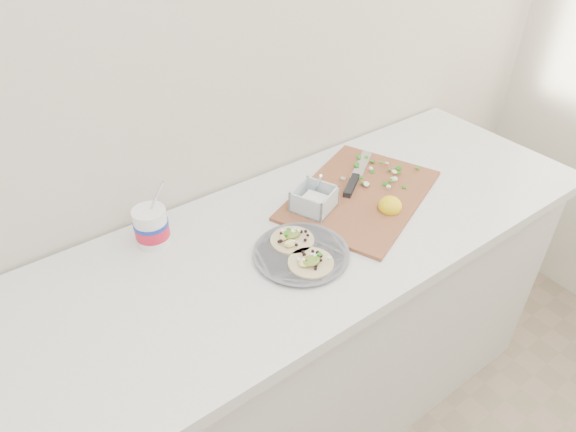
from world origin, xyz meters
TOP-DOWN VIEW (x-y plane):
  - counter at (0.00, 1.43)m, footprint 2.44×0.66m
  - taco_plate at (0.21, 1.34)m, footprint 0.26×0.26m
  - tub at (-0.08, 1.63)m, footprint 0.09×0.09m
  - cutboard at (0.51, 1.46)m, footprint 0.60×0.52m

SIDE VIEW (x-z plane):
  - counter at x=0.00m, z-range 0.00..0.90m
  - taco_plate at x=0.21m, z-range 0.90..0.94m
  - cutboard at x=0.51m, z-range 0.88..0.96m
  - tub at x=-0.08m, z-range 0.86..1.07m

